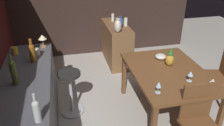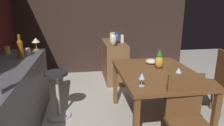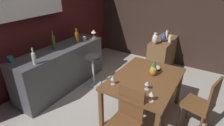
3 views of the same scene
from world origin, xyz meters
name	(u,v)px [view 3 (image 3 of 3)]	position (x,y,z in m)	size (l,w,h in m)	color
ground_plane	(121,110)	(0.00, 0.00, 0.00)	(9.00, 9.00, 0.00)	#B7B2A8
wall_kitchen_back	(32,21)	(-0.06, 2.08, 1.41)	(5.20, 0.33, 2.60)	#4C1919
wall_side_right	(159,14)	(2.55, 0.30, 1.30)	(0.10, 4.40, 2.60)	#33231E
dining_table	(145,82)	(0.13, -0.35, 0.66)	(1.36, 0.99, 0.74)	brown
kitchen_counter	(62,68)	(0.05, 1.50, 0.45)	(2.10, 0.60, 0.90)	#4C4C51
sideboard_cabinet	(162,55)	(1.98, -0.08, 0.41)	(1.10, 0.44, 0.82)	brown
chair_near_window	(126,118)	(-0.62, -0.41, 0.49)	(0.42, 0.42, 0.92)	brown
chair_by_doorway	(203,104)	(0.21, -1.24, 0.53)	(0.49, 0.49, 0.96)	brown
bar_stool	(93,70)	(0.46, 0.98, 0.37)	(0.34, 0.34, 0.69)	#262323
wine_glass_left	(113,78)	(-0.32, -0.01, 0.85)	(0.07, 0.07, 0.15)	silver
wine_glass_right	(147,83)	(-0.17, -0.49, 0.84)	(0.07, 0.07, 0.14)	silver
wine_glass_center	(152,94)	(-0.40, -0.64, 0.85)	(0.08, 0.08, 0.15)	silver
pineapple_centerpiece	(154,69)	(0.27, -0.43, 0.86)	(0.12, 0.12, 0.27)	gold
fruit_bowl	(156,68)	(0.49, -0.40, 0.78)	(0.17, 0.17, 0.08)	beige
wine_bottle_amber	(77,37)	(0.50, 1.41, 1.04)	(0.08, 0.08, 0.32)	#8C5114
wine_bottle_clear	(34,58)	(-0.69, 1.29, 1.02)	(0.06, 0.06, 0.29)	silver
wine_bottle_olive	(53,41)	(-0.02, 1.56, 1.06)	(0.07, 0.07, 0.36)	#475623
cup_teal	(10,59)	(-0.85, 1.71, 0.95)	(0.12, 0.08, 0.10)	teal
cup_mustard	(77,35)	(0.79, 1.68, 0.95)	(0.12, 0.08, 0.11)	gold
cup_cream	(85,39)	(0.71, 1.38, 0.95)	(0.11, 0.08, 0.09)	beige
counter_lamp	(94,32)	(0.96, 1.31, 1.04)	(0.12, 0.12, 0.20)	#A58447
pillar_candle_tall	(170,39)	(1.86, -0.24, 0.90)	(0.07, 0.07, 0.19)	white
pillar_candle_short	(167,34)	(2.23, -0.06, 0.90)	(0.06, 0.06, 0.18)	white
vase_ceramic_ivory	(155,39)	(1.54, 0.01, 0.94)	(0.13, 0.13, 0.26)	beige
vase_ceramic_blue	(164,38)	(1.79, -0.11, 0.93)	(0.12, 0.12, 0.22)	#334C8C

